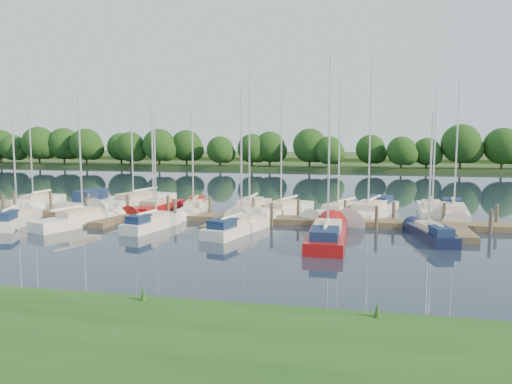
% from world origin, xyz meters
% --- Properties ---
extents(ground, '(260.00, 260.00, 0.00)m').
position_xyz_m(ground, '(0.00, 0.00, 0.00)').
color(ground, '#182031').
rests_on(ground, ground).
extents(near_bank, '(90.00, 10.00, 0.50)m').
position_xyz_m(near_bank, '(0.00, -16.00, 0.25)').
color(near_bank, '#184413').
rests_on(near_bank, ground).
extents(dock, '(40.00, 6.00, 0.40)m').
position_xyz_m(dock, '(0.00, 7.31, 0.20)').
color(dock, '#4D402B').
rests_on(dock, ground).
extents(mooring_pilings, '(38.24, 2.84, 2.00)m').
position_xyz_m(mooring_pilings, '(0.00, 8.43, 0.60)').
color(mooring_pilings, '#473D33').
rests_on(mooring_pilings, ground).
extents(far_shore, '(180.00, 30.00, 0.60)m').
position_xyz_m(far_shore, '(0.00, 75.00, 0.30)').
color(far_shore, '#27431A').
rests_on(far_shore, ground).
extents(distant_hill, '(220.00, 40.00, 1.40)m').
position_xyz_m(distant_hill, '(0.00, 100.00, 0.70)').
color(distant_hill, '#354E22').
rests_on(distant_hill, ground).
extents(treeline, '(144.31, 9.98, 8.17)m').
position_xyz_m(treeline, '(-0.97, 62.08, 4.19)').
color(treeline, '#38281C').
rests_on(treeline, ground).
extents(sailboat_n_0, '(2.08, 7.01, 8.95)m').
position_xyz_m(sailboat_n_0, '(-19.37, 12.59, 0.27)').
color(sailboat_n_0, white).
rests_on(sailboat_n_0, ground).
extents(motorboat, '(2.18, 7.07, 2.02)m').
position_xyz_m(motorboat, '(-13.29, 11.50, 0.39)').
color(motorboat, white).
rests_on(motorboat, ground).
extents(sailboat_n_2, '(4.23, 10.06, 12.61)m').
position_xyz_m(sailboat_n_2, '(-10.05, 13.71, 0.28)').
color(sailboat_n_2, white).
rests_on(sailboat_n_2, ground).
extents(sailboat_n_3, '(2.63, 7.62, 9.65)m').
position_xyz_m(sailboat_n_3, '(-6.96, 10.91, 0.27)').
color(sailboat_n_3, maroon).
rests_on(sailboat_n_3, ground).
extents(sailboat_n_4, '(2.63, 6.95, 8.91)m').
position_xyz_m(sailboat_n_4, '(-3.54, 10.82, 0.32)').
color(sailboat_n_4, white).
rests_on(sailboat_n_4, ground).
extents(sailboat_n_5, '(2.22, 9.04, 11.53)m').
position_xyz_m(sailboat_n_5, '(0.95, 11.67, 0.28)').
color(sailboat_n_5, white).
rests_on(sailboat_n_5, ground).
extents(sailboat_n_6, '(4.15, 8.39, 10.68)m').
position_xyz_m(sailboat_n_6, '(3.61, 11.70, 0.27)').
color(sailboat_n_6, white).
rests_on(sailboat_n_6, ground).
extents(sailboat_n_7, '(4.92, 8.17, 10.64)m').
position_xyz_m(sailboat_n_7, '(8.15, 11.49, 0.27)').
color(sailboat_n_7, white).
rests_on(sailboat_n_7, ground).
extents(sailboat_n_8, '(4.80, 10.29, 12.91)m').
position_xyz_m(sailboat_n_8, '(10.46, 12.08, 0.33)').
color(sailboat_n_8, white).
rests_on(sailboat_n_8, ground).
extents(sailboat_n_9, '(2.18, 7.93, 10.15)m').
position_xyz_m(sailboat_n_9, '(15.30, 13.52, 0.28)').
color(sailboat_n_9, white).
rests_on(sailboat_n_9, ground).
extents(sailboat_n_10, '(2.86, 8.55, 10.75)m').
position_xyz_m(sailboat_n_10, '(16.81, 12.90, 0.32)').
color(sailboat_n_10, white).
rests_on(sailboat_n_10, ground).
extents(sailboat_s_0, '(4.16, 8.26, 10.54)m').
position_xyz_m(sailboat_s_0, '(-14.67, 3.73, 0.32)').
color(sailboat_s_0, white).
rests_on(sailboat_s_0, ground).
extents(sailboat_s_1, '(3.81, 7.42, 9.71)m').
position_xyz_m(sailboat_s_1, '(-9.63, 3.85, 0.28)').
color(sailboat_s_1, white).
rests_on(sailboat_s_1, ground).
extents(sailboat_s_2, '(2.43, 6.36, 8.25)m').
position_xyz_m(sailboat_s_2, '(-4.11, 3.86, 0.33)').
color(sailboat_s_2, white).
rests_on(sailboat_s_2, ground).
extents(sailboat_s_3, '(3.38, 7.44, 9.50)m').
position_xyz_m(sailboat_s_3, '(1.92, 3.71, 0.32)').
color(sailboat_s_3, white).
rests_on(sailboat_s_3, ground).
extents(sailboat_s_4, '(2.13, 8.93, 11.36)m').
position_xyz_m(sailboat_s_4, '(7.79, 2.12, 0.32)').
color(sailboat_s_4, maroon).
rests_on(sailboat_s_4, ground).
extents(sailboat_s_5, '(2.59, 6.27, 8.06)m').
position_xyz_m(sailboat_s_5, '(13.92, 3.95, 0.32)').
color(sailboat_s_5, '#0F1533').
rests_on(sailboat_s_5, ground).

